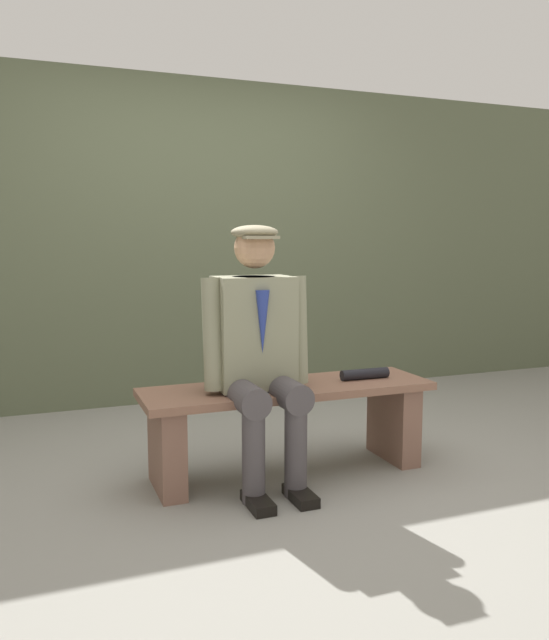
% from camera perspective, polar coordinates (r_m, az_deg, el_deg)
% --- Properties ---
extents(ground_plane, '(30.00, 30.00, 0.00)m').
position_cam_1_polar(ground_plane, '(3.48, 1.20, -13.61)').
color(ground_plane, gray).
extents(bench, '(1.54, 0.46, 0.48)m').
position_cam_1_polar(bench, '(3.38, 1.22, -8.58)').
color(bench, brown).
rests_on(bench, ground).
extents(seated_man, '(0.55, 0.61, 1.31)m').
position_cam_1_polar(seated_man, '(3.17, -1.48, -2.26)').
color(seated_man, gray).
rests_on(seated_man, ground).
extents(rolled_magazine, '(0.28, 0.06, 0.06)m').
position_cam_1_polar(rolled_magazine, '(3.52, 8.14, -4.83)').
color(rolled_magazine, black).
rests_on(rolled_magazine, bench).
extents(stadium_wall, '(12.00, 0.24, 2.45)m').
position_cam_1_polar(stadium_wall, '(5.01, -6.88, 6.99)').
color(stadium_wall, '#535B42').
rests_on(stadium_wall, ground).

